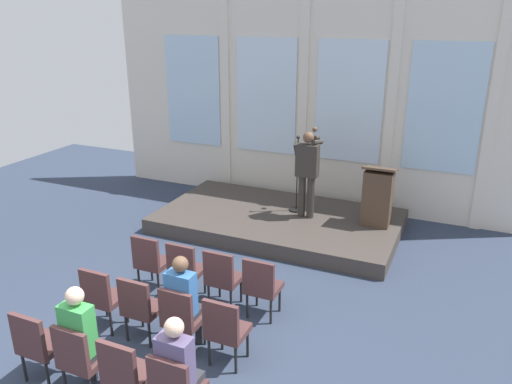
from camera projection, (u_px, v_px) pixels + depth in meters
rear_partition at (309, 103)px, 10.72m from camera, size 9.22×0.14×4.51m
stage_platform at (278, 221)px, 10.08m from camera, size 4.69×2.63×0.29m
speaker at (307, 168)px, 9.60m from camera, size 0.50×0.69×1.70m
mic_stand at (297, 195)px, 10.11m from camera, size 0.28×0.28×1.55m
lectern at (378, 197)px, 9.39m from camera, size 0.60×0.48×1.16m
chair_r0_c0 at (150, 259)px, 7.69m from camera, size 0.46×0.44×0.94m
chair_r0_c1 at (185, 267)px, 7.45m from camera, size 0.46×0.44×0.94m
chair_r0_c2 at (222, 275)px, 7.22m from camera, size 0.46×0.44×0.94m
chair_r0_c3 at (262, 284)px, 6.99m from camera, size 0.46×0.44×0.94m
chair_r1_c0 at (102, 295)px, 6.73m from camera, size 0.46×0.44×0.94m
chair_r1_c1 at (140, 305)px, 6.50m from camera, size 0.46×0.44×0.94m
chair_r1_c2 at (181, 316)px, 6.26m from camera, size 0.46×0.44×0.94m
audience_r1_c2 at (184, 298)px, 6.26m from camera, size 0.36×0.39×1.34m
chair_r1_c3 at (225, 328)px, 6.03m from camera, size 0.46×0.44×0.94m
chair_r2_c0 at (38, 342)px, 5.77m from camera, size 0.46×0.44×0.94m
chair_r2_c1 at (80, 356)px, 5.54m from camera, size 0.46×0.44×0.94m
audience_r2_c1 at (82, 335)px, 5.53m from camera, size 0.36×0.39×1.37m
chair_r2_c2 at (125, 371)px, 5.31m from camera, size 0.46×0.44×0.94m
audience_r2_c3 at (178, 367)px, 5.08m from camera, size 0.36×0.39×1.32m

